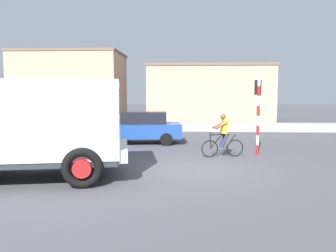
# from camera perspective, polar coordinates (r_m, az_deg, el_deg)

# --- Properties ---
(ground_plane) EXTENTS (120.00, 120.00, 0.00)m
(ground_plane) POSITION_cam_1_polar(r_m,az_deg,el_deg) (11.22, 4.39, -7.42)
(ground_plane) COLOR #4C4C51
(sidewalk_far) EXTENTS (80.00, 5.00, 0.16)m
(sidewalk_far) POSITION_cam_1_polar(r_m,az_deg,el_deg) (24.32, 3.51, -0.09)
(sidewalk_far) COLOR #ADADA8
(sidewalk_far) RESTS_ON ground
(truck_foreground) EXTENTS (5.77, 3.53, 2.90)m
(truck_foreground) POSITION_cam_1_polar(r_m,az_deg,el_deg) (10.64, -22.17, 0.54)
(truck_foreground) COLOR silver
(truck_foreground) RESTS_ON ground
(cyclist) EXTENTS (1.69, 0.58, 1.72)m
(cyclist) POSITION_cam_1_polar(r_m,az_deg,el_deg) (13.42, 9.31, -1.56)
(cyclist) COLOR black
(cyclist) RESTS_ON ground
(traffic_light_pole) EXTENTS (0.24, 0.43, 3.20)m
(traffic_light_pole) POSITION_cam_1_polar(r_m,az_deg,el_deg) (14.16, 15.03, 3.59)
(traffic_light_pole) COLOR red
(traffic_light_pole) RESTS_ON ground
(car_red_near) EXTENTS (4.14, 2.16, 1.60)m
(car_red_near) POSITION_cam_1_polar(r_m,az_deg,el_deg) (16.87, -4.48, -0.17)
(car_red_near) COLOR #234C9E
(car_red_near) RESTS_ON ground
(car_white_mid) EXTENTS (4.07, 2.02, 1.60)m
(car_white_mid) POSITION_cam_1_polar(r_m,az_deg,el_deg) (18.36, -15.20, 0.12)
(car_white_mid) COLOR #B7B7BC
(car_white_mid) RESTS_ON ground
(building_corner_left) EXTENTS (9.77, 6.60, 6.29)m
(building_corner_left) POSITION_cam_1_polar(r_m,az_deg,el_deg) (33.60, -16.08, 6.55)
(building_corner_left) COLOR tan
(building_corner_left) RESTS_ON ground
(building_mid_block) EXTENTS (10.69, 7.28, 4.89)m
(building_mid_block) POSITION_cam_1_polar(r_m,az_deg,el_deg) (30.81, 6.81, 5.53)
(building_mid_block) COLOR tan
(building_mid_block) RESTS_ON ground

